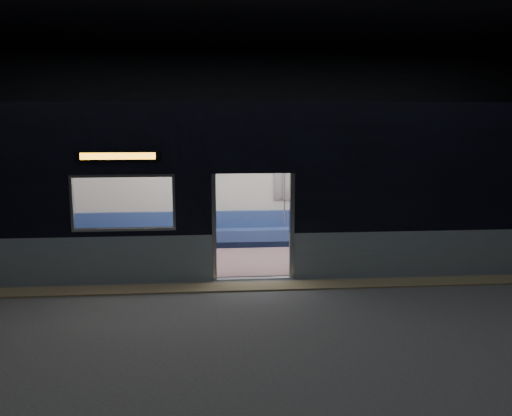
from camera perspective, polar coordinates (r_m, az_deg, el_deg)
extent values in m
cube|color=#47494C|center=(9.52, 0.23, -9.39)|extent=(24.00, 14.00, 0.01)
cube|color=black|center=(15.97, -2.00, 7.54)|extent=(24.00, 0.04, 5.00)
cube|color=black|center=(2.22, 16.55, -6.84)|extent=(24.00, 0.04, 5.00)
cube|color=#8C7F59|center=(10.03, -0.06, -8.26)|extent=(22.80, 0.50, 0.03)
cube|color=#8795A2|center=(11.80, 23.95, -4.16)|extent=(8.30, 0.12, 0.90)
cube|color=black|center=(11.55, 24.50, 3.58)|extent=(8.30, 0.12, 2.30)
cube|color=black|center=(10.06, -0.30, 6.95)|extent=(1.40, 0.12, 1.15)
cube|color=#B7BABC|center=(10.23, -4.43, -2.07)|extent=(0.08, 0.14, 2.05)
cube|color=#B7BABC|center=(10.35, 3.80, -1.93)|extent=(0.08, 0.14, 2.05)
cube|color=black|center=(10.10, -14.32, 5.33)|extent=(1.50, 0.04, 0.18)
cube|color=orange|center=(10.09, -14.33, 5.32)|extent=(1.34, 0.03, 0.12)
cube|color=beige|center=(13.01, -1.31, 3.06)|extent=(18.00, 0.12, 3.20)
cube|color=black|center=(11.48, -0.89, 10.54)|extent=(18.00, 3.00, 0.15)
cube|color=gray|center=(11.89, -0.84, -5.34)|extent=(17.76, 2.76, 0.04)
cube|color=beige|center=(11.51, -0.87, 5.94)|extent=(17.76, 2.76, 0.10)
cube|color=navy|center=(12.92, -1.20, -3.08)|extent=(11.00, 0.48, 0.41)
cube|color=navy|center=(13.03, -1.26, -1.16)|extent=(11.00, 0.10, 0.40)
cube|color=#7E5B65|center=(11.04, -17.86, -5.80)|extent=(4.40, 0.48, 0.41)
cube|color=#7E5B65|center=(11.51, 16.24, -5.09)|extent=(4.40, 0.48, 0.41)
cylinder|color=silver|center=(10.51, -5.60, -0.97)|extent=(0.04, 0.04, 2.26)
cylinder|color=silver|center=(12.74, -5.48, 0.92)|extent=(0.04, 0.04, 2.26)
cylinder|color=silver|center=(10.65, 4.67, -0.81)|extent=(0.04, 0.04, 2.26)
cylinder|color=silver|center=(12.86, 3.02, 1.03)|extent=(0.04, 0.04, 2.26)
cylinder|color=silver|center=(12.62, -1.21, 4.45)|extent=(11.00, 0.03, 0.03)
cube|color=black|center=(13.67, 18.14, -1.60)|extent=(0.19, 0.52, 0.18)
cube|color=black|center=(13.77, 19.03, -1.58)|extent=(0.19, 0.52, 0.18)
cylinder|color=black|center=(13.52, 18.47, -2.98)|extent=(0.12, 0.12, 0.43)
cylinder|color=black|center=(13.61, 19.37, -2.94)|extent=(0.12, 0.12, 0.43)
cube|color=#D4598F|center=(13.91, 18.24, -1.33)|extent=(0.44, 0.24, 0.22)
cylinder|color=#D4598F|center=(13.87, 18.27, 0.27)|extent=(0.48, 0.48, 0.58)
sphere|color=tan|center=(13.80, 18.40, 1.94)|extent=(0.23, 0.23, 0.23)
sphere|color=black|center=(13.83, 18.34, 2.15)|extent=(0.24, 0.24, 0.24)
cube|color=black|center=(13.63, 18.91, -0.94)|extent=(0.34, 0.30, 0.17)
cube|color=white|center=(13.08, 4.40, 2.58)|extent=(1.04, 0.03, 0.68)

